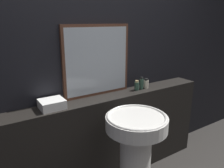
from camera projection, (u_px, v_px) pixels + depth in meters
The scene contains 8 objects.
wall_back at pixel (99, 58), 2.11m from camera, with size 8.00×0.06×2.50m.
vanity_counter at pixel (108, 138), 2.22m from camera, with size 2.28×0.23×0.90m.
pedestal_sink at pixel (136, 152), 1.79m from camera, with size 0.49×0.49×0.89m.
mirror at pixel (97, 61), 2.05m from camera, with size 0.69×0.03×0.67m.
towel_stack at pixel (52, 104), 1.80m from camera, with size 0.20×0.18×0.07m.
shampoo_bottle at pixel (137, 86), 2.26m from camera, with size 0.05×0.05×0.10m.
conditioner_bottle at pixel (142, 83), 2.29m from camera, with size 0.04×0.04×0.13m.
lotion_bottle at pixel (146, 84), 2.33m from camera, with size 0.05×0.05×0.10m.
Camera 1 is at (-1.04, -0.43, 1.60)m, focal length 35.00 mm.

